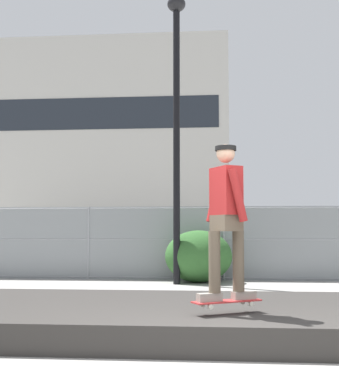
% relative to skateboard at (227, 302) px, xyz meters
% --- Properties ---
extents(ground_plane, '(120.00, 120.00, 0.00)m').
position_rel_skateboard_xyz_m(ground_plane, '(0.11, -1.31, -0.46)').
color(ground_plane, gray).
extents(gravel_berm, '(12.49, 2.96, 0.32)m').
position_rel_skateboard_xyz_m(gravel_berm, '(0.11, 0.71, -0.30)').
color(gravel_berm, '#33302D').
rests_on(gravel_berm, ground_plane).
extents(skateboard, '(0.79, 0.57, 0.07)m').
position_rel_skateboard_xyz_m(skateboard, '(0.00, 0.00, 0.00)').
color(skateboard, '#B22D2D').
extents(skater, '(0.68, 0.62, 1.74)m').
position_rel_skateboard_xyz_m(skater, '(0.00, 0.00, 1.00)').
color(skater, gray).
rests_on(skater, skateboard).
extents(chain_fence, '(20.76, 0.06, 1.85)m').
position_rel_skateboard_xyz_m(chain_fence, '(0.11, 7.18, 0.48)').
color(chain_fence, gray).
rests_on(chain_fence, ground_plane).
extents(street_lamp, '(0.44, 0.44, 6.87)m').
position_rel_skateboard_xyz_m(street_lamp, '(-0.99, 6.14, 3.81)').
color(street_lamp, black).
rests_on(street_lamp, ground_plane).
extents(parked_car_near, '(4.47, 2.08, 1.66)m').
position_rel_skateboard_xyz_m(parked_car_near, '(-5.61, 11.20, 0.38)').
color(parked_car_near, black).
rests_on(parked_car_near, ground_plane).
extents(library_building, '(19.02, 15.14, 16.69)m').
position_rel_skateboard_xyz_m(library_building, '(-8.40, 40.33, 7.89)').
color(library_building, '#B2AFA8').
rests_on(library_building, ground_plane).
extents(shrub_left, '(1.61, 1.32, 1.25)m').
position_rel_skateboard_xyz_m(shrub_left, '(-0.50, 6.60, 0.17)').
color(shrub_left, '#2D5B28').
rests_on(shrub_left, ground_plane).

